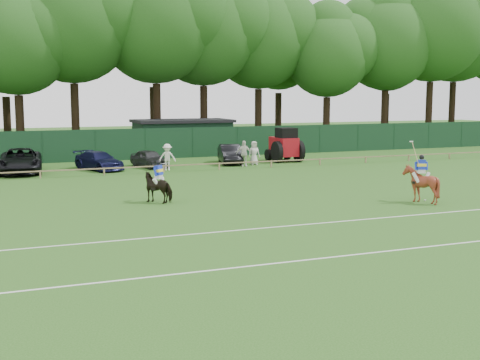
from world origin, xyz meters
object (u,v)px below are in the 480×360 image
spectator_mid (244,153)px  horse_dark (159,187)px  spectator_left (167,157)px  hatch_grey (149,159)px  tractor (285,145)px  horse_chestnut (421,184)px  utility_shed (183,137)px  suv_black (20,161)px  sedan_navy (99,161)px  estate_black (230,154)px  spectator_right (254,153)px  polo_ball (425,200)px

spectator_mid → horse_dark: bearing=-117.2°
spectator_left → hatch_grey: bearing=122.0°
horse_dark → tractor: size_ratio=0.55×
horse_chestnut → utility_shed: 28.57m
horse_dark → spectator_left: size_ratio=0.95×
suv_black → tractor: (19.68, 0.05, 0.43)m
tractor → spectator_left: bearing=-167.0°
horse_dark → tractor: 20.41m
hatch_grey → spectator_left: bearing=-85.9°
horse_dark → tractor: tractor is taller
utility_shed → tractor: size_ratio=2.65×
tractor → sedan_navy: bearing=-178.2°
sedan_navy → suv_black: bearing=155.3°
horse_dark → estate_black: bearing=-165.5°
horse_chestnut → estate_black: horse_chestnut is taller
sedan_navy → spectator_mid: spectator_mid is taller
horse_dark → estate_black: 17.73m
horse_dark → suv_black: (-5.62, 14.73, 0.08)m
spectator_left → tractor: tractor is taller
spectator_left → horse_chestnut: bearing=-52.4°
suv_black → utility_shed: bearing=37.1°
estate_black → horse_chestnut: bearing=-69.2°
hatch_grey → estate_black: 6.33m
suv_black → estate_black: size_ratio=1.35×
spectator_left → spectator_right: size_ratio=1.04×
spectator_right → utility_shed: bearing=108.8°
sedan_navy → utility_shed: size_ratio=0.53×
horse_dark → spectator_left: spectator_left is taller
estate_black → polo_ball: estate_black is taller
suv_black → spectator_left: spectator_left is taller
horse_chestnut → horse_dark: bearing=0.5°
estate_black → polo_ball: 19.84m
horse_dark → horse_chestnut: horse_chestnut is taller
tractor → spectator_right: bearing=-157.0°
suv_black → spectator_left: size_ratio=3.22×
horse_chestnut → suv_black: 26.28m
estate_black → spectator_mid: (0.25, -2.12, 0.22)m
spectator_left → estate_black: bearing=36.0°
spectator_right → polo_ball: spectator_right is taller
suv_black → tractor: tractor is taller
sedan_navy → spectator_right: 11.38m
horse_dark → spectator_right: bearing=-171.8°
spectator_mid → spectator_right: spectator_mid is taller
sedan_navy → spectator_mid: size_ratio=2.35×
horse_dark → utility_shed: size_ratio=0.21×
estate_black → tractor: size_ratio=1.38×
estate_black → polo_ball: bearing=-67.8°
suv_black → spectator_mid: size_ratio=3.13×
spectator_mid → spectator_left: bearing=-167.5°
spectator_mid → utility_shed: (-1.43, 10.62, 0.59)m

